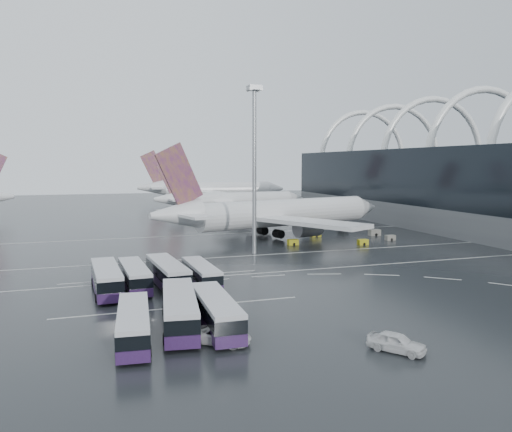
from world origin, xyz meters
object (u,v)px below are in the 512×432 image
object	(u,v)px
bus_row_near_c	(167,273)
van_curve_b	(397,342)
gse_cart_belly_d	(390,238)
floodlight_mast	(254,149)
bus_row_far_b	(180,309)
gse_cart_belly_e	(316,234)
gse_cart_belly_a	(363,242)
bus_row_far_a	(133,324)
airliner_gate_c	(210,190)
bus_row_near_a	(106,278)
bus_row_near_d	(201,274)
bus_row_near_b	(134,276)
bus_row_far_c	(216,311)
van_curve_a	(221,335)
airliner_gate_b	(230,201)
gse_cart_belly_b	(374,233)
airliner_main	(274,214)
gse_cart_belly_c	(293,242)

from	to	relation	value
bus_row_near_c	van_curve_b	size ratio (longest dim) A/B	2.75
gse_cart_belly_d	floodlight_mast	bearing A→B (deg)	-169.78
bus_row_far_b	gse_cart_belly_e	size ratio (longest dim) A/B	6.25
gse_cart_belly_a	bus_row_far_a	bearing A→B (deg)	-139.11
airliner_gate_c	van_curve_b	xyz separation A→B (m)	(-21.60, -164.51, -4.54)
airliner_gate_c	gse_cart_belly_a	size ratio (longest dim) A/B	29.65
bus_row_near_a	bus_row_near_d	bearing A→B (deg)	-94.41
bus_row_far_b	airliner_gate_c	bearing A→B (deg)	-6.67
bus_row_near_b	bus_row_far_c	distance (m)	19.84
bus_row_near_c	van_curve_b	xyz separation A→B (m)	(15.43, -29.25, -0.98)
van_curve_a	gse_cart_belly_e	size ratio (longest dim) A/B	2.47
bus_row_near_c	gse_cart_belly_a	world-z (taller)	bus_row_near_c
airliner_gate_b	gse_cart_belly_b	xyz separation A→B (m)	(18.65, -55.98, -3.67)
bus_row_near_a	bus_row_near_d	xyz separation A→B (m)	(12.04, -0.35, -0.20)
airliner_main	gse_cart_belly_a	world-z (taller)	airliner_main
airliner_gate_b	van_curve_a	bearing A→B (deg)	-108.07
bus_row_near_c	gse_cart_belly_b	world-z (taller)	bus_row_near_c
gse_cart_belly_b	gse_cart_belly_d	world-z (taller)	gse_cart_belly_b
bus_row_far_c	gse_cart_belly_c	xyz separation A→B (m)	(26.67, 44.73, -1.19)
bus_row_far_c	van_curve_b	world-z (taller)	bus_row_far_c
gse_cart_belly_b	gse_cart_belly_c	world-z (taller)	gse_cart_belly_b
gse_cart_belly_d	gse_cart_belly_a	bearing A→B (deg)	-157.59
gse_cart_belly_b	bus_row_near_a	bearing A→B (deg)	-150.59
bus_row_near_d	floodlight_mast	xyz separation A→B (m)	(14.20, 20.75, 17.13)
bus_row_far_c	van_curve_b	bearing A→B (deg)	-127.40
airliner_main	gse_cart_belly_b	distance (m)	23.25
bus_row_near_d	bus_row_far_a	bearing A→B (deg)	149.06
airliner_main	bus_row_far_b	xyz separation A→B (m)	(-30.32, -54.89, -3.21)
bus_row_near_b	gse_cart_belly_c	bearing A→B (deg)	-54.73
bus_row_far_b	gse_cart_belly_b	xyz separation A→B (m)	(52.56, 49.71, -1.19)
bus_row_near_c	bus_row_near_b	bearing A→B (deg)	80.01
gse_cart_belly_a	gse_cart_belly_c	size ratio (longest dim) A/B	0.98
airliner_gate_b	gse_cart_belly_c	size ratio (longest dim) A/B	24.13
bus_row_near_c	bus_row_far_a	xyz separation A→B (m)	(-5.91, -19.55, -0.17)
van_curve_b	gse_cart_belly_e	bearing A→B (deg)	34.20
van_curve_a	gse_cart_belly_d	size ratio (longest dim) A/B	2.76
bus_row_near_a	gse_cart_belly_d	xyz separation A→B (m)	(58.51, 26.21, -1.27)
bus_row_far_a	gse_cart_belly_c	size ratio (longest dim) A/B	6.00
floodlight_mast	gse_cart_belly_e	size ratio (longest dim) A/B	13.16
floodlight_mast	bus_row_far_a	bearing A→B (deg)	-121.84
bus_row_near_d	bus_row_far_c	size ratio (longest dim) A/B	0.92
bus_row_far_b	gse_cart_belly_b	size ratio (longest dim) A/B	5.62
airliner_gate_c	bus_row_far_c	xyz separation A→B (m)	(-34.95, -153.69, -3.64)
van_curve_b	gse_cart_belly_e	size ratio (longest dim) A/B	2.21
bus_row_far_b	gse_cart_belly_c	bearing A→B (deg)	-27.25
bus_row_near_a	van_curve_b	size ratio (longest dim) A/B	2.71
airliner_main	bus_row_far_b	distance (m)	62.79
airliner_gate_b	bus_row_far_a	distance (m)	114.88
van_curve_a	bus_row_far_c	bearing A→B (deg)	28.23
airliner_gate_b	floodlight_mast	size ratio (longest dim) A/B	1.68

